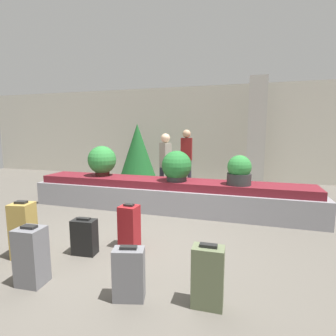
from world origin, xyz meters
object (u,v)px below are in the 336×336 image
(pillar, at_px, (256,134))
(suitcase_5, at_px, (129,226))
(traveler_0, at_px, (186,153))
(traveler_1, at_px, (165,160))
(decorated_tree, at_px, (138,151))
(suitcase_0, at_px, (85,237))
(suitcase_1, at_px, (31,256))
(suitcase_4, at_px, (129,274))
(suitcase_3, at_px, (208,277))
(potted_plant_0, at_px, (102,161))
(suitcase_2, at_px, (23,230))
(potted_plant_1, at_px, (239,171))
(potted_plant_2, at_px, (177,167))

(pillar, relative_size, suitcase_5, 4.93)
(suitcase_5, distance_m, traveler_0, 4.27)
(traveler_1, xyz_separation_m, decorated_tree, (-1.41, 1.54, 0.08))
(suitcase_0, xyz_separation_m, traveler_0, (0.39, 4.59, 0.79))
(suitcase_1, xyz_separation_m, suitcase_4, (1.14, 0.06, -0.06))
(suitcase_4, bearing_deg, decorated_tree, 97.62)
(suitcase_3, xyz_separation_m, traveler_1, (-1.60, 3.79, 0.66))
(suitcase_5, relative_size, potted_plant_0, 0.95)
(suitcase_5, bearing_deg, traveler_0, 95.33)
(suitcase_1, height_order, suitcase_3, suitcase_1)
(suitcase_3, bearing_deg, suitcase_2, 171.74)
(traveler_0, bearing_deg, suitcase_2, -106.77)
(suitcase_3, distance_m, potted_plant_1, 2.86)
(pillar, height_order, suitcase_4, pillar)
(potted_plant_0, bearing_deg, suitcase_0, -64.99)
(pillar, relative_size, suitcase_1, 4.76)
(suitcase_4, xyz_separation_m, potted_plant_0, (-2.10, 3.07, 0.74))
(suitcase_3, bearing_deg, suitcase_1, -176.24)
(potted_plant_0, distance_m, decorated_tree, 2.38)
(traveler_1, bearing_deg, suitcase_4, -33.21)
(pillar, xyz_separation_m, potted_plant_0, (-3.43, -2.77, -0.59))
(potted_plant_1, bearing_deg, suitcase_2, -137.09)
(potted_plant_2, bearing_deg, suitcase_1, -106.01)
(suitcase_1, xyz_separation_m, suitcase_5, (0.63, 1.16, -0.01))
(suitcase_2, distance_m, potted_plant_1, 3.70)
(pillar, height_order, potted_plant_0, pillar)
(potted_plant_2, bearing_deg, traveler_0, 97.99)
(suitcase_2, xyz_separation_m, potted_plant_0, (-0.38, 2.66, 0.63))
(potted_plant_1, bearing_deg, traveler_0, 123.28)
(suitcase_2, xyz_separation_m, suitcase_4, (1.72, -0.41, -0.11))
(potted_plant_1, bearing_deg, traveler_1, 150.66)
(suitcase_0, height_order, suitcase_4, suitcase_4)
(suitcase_1, xyz_separation_m, decorated_tree, (-1.10, 5.51, 0.72))
(decorated_tree, bearing_deg, suitcase_1, -78.73)
(suitcase_4, height_order, potted_plant_2, potted_plant_2)
(suitcase_4, relative_size, potted_plant_0, 0.82)
(suitcase_3, bearing_deg, decorated_tree, 117.83)
(potted_plant_0, bearing_deg, potted_plant_2, -4.72)
(suitcase_0, distance_m, suitcase_2, 0.79)
(suitcase_2, height_order, decorated_tree, decorated_tree)
(suitcase_0, distance_m, potted_plant_2, 2.42)
(suitcase_3, xyz_separation_m, traveler_0, (-1.39, 5.19, 0.73))
(pillar, bearing_deg, potted_plant_1, -97.11)
(suitcase_3, height_order, potted_plant_2, potted_plant_2)
(suitcase_2, height_order, suitcase_4, suitcase_2)
(suitcase_3, bearing_deg, suitcase_4, -172.92)
(pillar, distance_m, suitcase_3, 5.89)
(pillar, xyz_separation_m, suitcase_3, (-0.55, -5.72, -1.30))
(suitcase_0, height_order, suitcase_1, suitcase_1)
(suitcase_0, xyz_separation_m, suitcase_3, (1.78, -0.60, 0.06))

